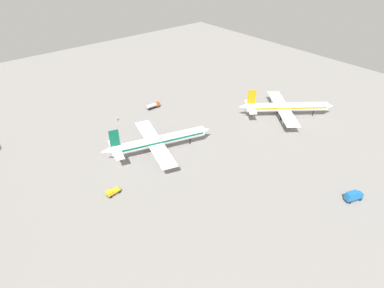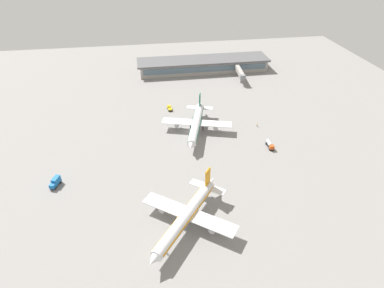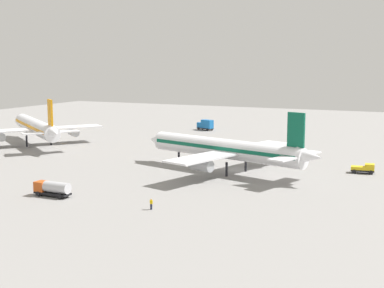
# 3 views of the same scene
# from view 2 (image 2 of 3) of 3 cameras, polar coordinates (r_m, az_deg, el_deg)

# --- Properties ---
(ground) EXTENTS (288.00, 288.00, 0.00)m
(ground) POSITION_cam_2_polar(r_m,az_deg,el_deg) (158.33, -0.45, 2.24)
(ground) COLOR gray
(terminal_building) EXTENTS (88.68, 19.96, 8.01)m
(terminal_building) POSITION_cam_2_polar(r_m,az_deg,el_deg) (229.35, 1.94, 13.66)
(terminal_building) COLOR #9E9993
(terminal_building) RESTS_ON ground
(airplane_at_gate) EXTENTS (33.60, 41.06, 12.75)m
(airplane_at_gate) POSITION_cam_2_polar(r_m,az_deg,el_deg) (155.69, 0.75, 3.63)
(airplane_at_gate) COLOR white
(airplane_at_gate) RESTS_ON ground
(airplane_taxiing) EXTENTS (29.98, 35.41, 12.74)m
(airplane_taxiing) POSITION_cam_2_polar(r_m,az_deg,el_deg) (108.43, -0.92, -12.34)
(airplane_taxiing) COLOR white
(airplane_taxiing) RESTS_ON ground
(catering_truck) EXTENTS (3.71, 5.91, 3.30)m
(catering_truck) POSITION_cam_2_polar(r_m,az_deg,el_deg) (135.43, -22.71, -6.14)
(catering_truck) COLOR black
(catering_truck) RESTS_ON ground
(pushback_tractor) EXTENTS (2.63, 4.59, 1.90)m
(pushback_tractor) POSITION_cam_2_polar(r_m,az_deg,el_deg) (177.77, -3.92, 6.27)
(pushback_tractor) COLOR black
(pushback_tractor) RESTS_ON ground
(fuel_truck) EXTENTS (2.30, 6.33, 2.50)m
(fuel_truck) POSITION_cam_2_polar(r_m,az_deg,el_deg) (150.21, 13.43, -0.09)
(fuel_truck) COLOR black
(fuel_truck) RESTS_ON ground
(ground_crew_worker) EXTENTS (0.47, 0.56, 1.67)m
(ground_crew_worker) POSITION_cam_2_polar(r_m,az_deg,el_deg) (164.96, 11.29, 3.27)
(ground_crew_worker) COLOR #1E2338
(ground_crew_worker) RESTS_ON ground
(jet_bridge) EXTENTS (4.47, 21.15, 6.74)m
(jet_bridge) POSITION_cam_2_polar(r_m,az_deg,el_deg) (215.39, 8.35, 12.27)
(jet_bridge) COLOR #9E9993
(jet_bridge) RESTS_ON ground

